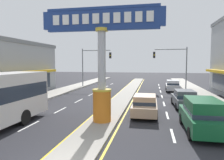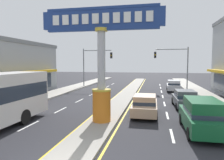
% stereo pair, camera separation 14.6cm
% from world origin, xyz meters
% --- Properties ---
extents(median_strip, '(1.97, 52.00, 0.14)m').
position_xyz_m(median_strip, '(0.00, 18.00, 0.07)').
color(median_strip, gray).
rests_on(median_strip, ground).
extents(sidewalk_left, '(2.85, 60.00, 0.18)m').
position_xyz_m(sidewalk_left, '(-9.01, 16.00, 0.09)').
color(sidewalk_left, '#ADA89E').
rests_on(sidewalk_left, ground).
extents(sidewalk_right, '(2.85, 60.00, 0.18)m').
position_xyz_m(sidewalk_right, '(9.01, 16.00, 0.09)').
color(sidewalk_right, '#ADA89E').
rests_on(sidewalk_right, ground).
extents(lane_markings, '(8.71, 52.00, 0.01)m').
position_xyz_m(lane_markings, '(0.00, 16.65, 0.00)').
color(lane_markings, silver).
rests_on(lane_markings, ground).
extents(district_sign, '(7.77, 1.22, 7.21)m').
position_xyz_m(district_sign, '(0.00, 6.25, 4.01)').
color(district_sign, orange).
rests_on(district_sign, median_strip).
extents(traffic_light_left_side, '(4.86, 0.46, 6.20)m').
position_xyz_m(traffic_light_left_side, '(-6.22, 25.44, 4.25)').
color(traffic_light_left_side, slate).
rests_on(traffic_light_left_side, ground).
extents(traffic_light_right_side, '(4.86, 0.46, 6.20)m').
position_xyz_m(traffic_light_right_side, '(6.22, 24.99, 4.25)').
color(traffic_light_right_side, slate).
rests_on(traffic_light_right_side, ground).
extents(suv_near_right_lane, '(2.02, 4.63, 1.90)m').
position_xyz_m(suv_near_right_lane, '(5.94, 5.60, 0.98)').
color(suv_near_right_lane, '#14562D').
rests_on(suv_near_right_lane, ground).
extents(sedan_near_left_lane, '(1.96, 4.36, 1.53)m').
position_xyz_m(sedan_near_left_lane, '(5.94, 12.34, 0.79)').
color(sedan_near_left_lane, '#4C5156').
rests_on(sedan_near_left_lane, ground).
extents(sedan_mid_left_lane, '(1.85, 4.30, 1.53)m').
position_xyz_m(sedan_mid_left_lane, '(2.64, 8.89, 0.79)').
color(sedan_mid_left_lane, tan).
rests_on(sedan_mid_left_lane, ground).
extents(sedan_far_left_oncoming, '(1.96, 4.36, 1.53)m').
position_xyz_m(sedan_far_left_oncoming, '(5.93, 23.12, 0.79)').
color(sedan_far_left_oncoming, silver).
rests_on(sedan_far_left_oncoming, ground).
extents(street_bench, '(0.48, 1.60, 0.88)m').
position_xyz_m(street_bench, '(-8.32, 8.60, 0.65)').
color(street_bench, '#2D4C33').
rests_on(street_bench, sidewalk_left).
extents(pedestrian_near_kerb, '(0.38, 0.46, 1.70)m').
position_xyz_m(pedestrian_near_kerb, '(-9.77, 10.53, 1.14)').
color(pedestrian_near_kerb, '#2D4C8C').
rests_on(pedestrian_near_kerb, sidewalk_left).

